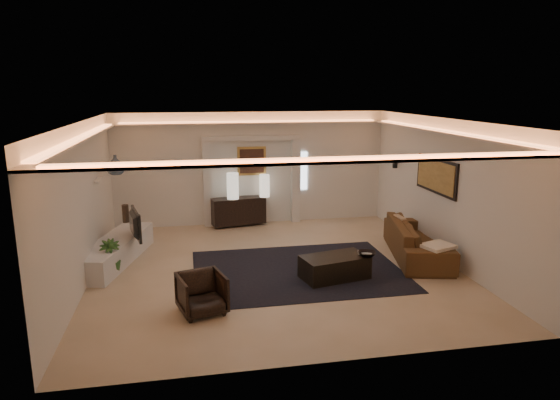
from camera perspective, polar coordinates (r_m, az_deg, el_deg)
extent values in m
plane|color=beige|center=(9.87, -0.50, -7.91)|extent=(7.00, 7.00, 0.00)
plane|color=white|center=(9.25, -0.53, 9.15)|extent=(7.00, 7.00, 0.00)
plane|color=white|center=(12.85, -3.29, 3.65)|extent=(7.00, 0.00, 7.00)
plane|color=white|center=(6.16, 5.31, -6.57)|extent=(7.00, 0.00, 7.00)
plane|color=white|center=(9.49, -21.79, -0.53)|extent=(0.00, 7.00, 7.00)
plane|color=white|center=(10.63, 18.39, 1.08)|extent=(0.00, 7.00, 7.00)
cube|color=silver|center=(9.27, -0.53, 7.42)|extent=(7.00, 7.00, 0.04)
cube|color=white|center=(13.09, 2.61, 3.38)|extent=(0.25, 0.03, 1.00)
cube|color=black|center=(9.76, 2.05, -8.13)|extent=(4.00, 3.00, 0.01)
cube|color=silver|center=(12.72, -8.36, 1.84)|extent=(0.22, 0.20, 2.20)
cube|color=silver|center=(13.01, 1.82, 2.21)|extent=(0.22, 0.20, 2.20)
cube|color=silver|center=(12.65, -3.28, 7.16)|extent=(2.52, 0.20, 0.12)
cube|color=tan|center=(12.79, -3.28, 4.51)|extent=(0.74, 0.04, 0.74)
cube|color=#4C2D1E|center=(12.77, -3.27, 4.50)|extent=(0.62, 0.02, 0.62)
cube|color=black|center=(10.83, 17.59, 2.69)|extent=(0.04, 1.64, 0.74)
cube|color=tan|center=(10.82, 17.47, 2.69)|extent=(0.02, 1.50, 0.62)
cylinder|color=black|center=(12.48, 13.13, 4.13)|extent=(0.12, 0.12, 0.22)
cube|color=silver|center=(10.80, -20.20, 2.20)|extent=(0.10, 0.55, 0.04)
cube|color=black|center=(12.77, -4.81, -1.24)|extent=(1.42, 0.66, 0.68)
cylinder|color=silver|center=(12.52, -5.47, 1.70)|extent=(0.35, 0.35, 0.66)
cylinder|color=white|center=(12.71, -1.80, 1.91)|extent=(0.31, 0.31, 0.58)
cube|color=silver|center=(10.69, -18.42, -5.65)|extent=(1.35, 2.78, 0.51)
imported|color=black|center=(10.55, -16.77, -2.85)|extent=(1.02, 0.36, 0.58)
cylinder|color=#3B2C21|center=(11.86, -17.36, -1.70)|extent=(0.17, 0.17, 0.41)
imported|color=slate|center=(11.18, -18.44, 3.87)|extent=(0.46, 0.46, 0.42)
imported|color=#2F5922|center=(9.96, -19.01, -6.32)|extent=(0.43, 0.43, 0.69)
imported|color=brown|center=(10.80, 15.57, -4.46)|extent=(2.70, 1.55, 0.74)
cube|color=white|center=(9.92, 17.74, -5.07)|extent=(0.71, 0.64, 0.06)
cube|color=tan|center=(11.15, 13.59, -2.86)|extent=(0.12, 0.40, 0.40)
cube|color=black|center=(9.38, 6.30, -7.77)|extent=(1.33, 0.91, 0.45)
imported|color=black|center=(9.39, 9.99, -6.27)|extent=(0.42, 0.42, 0.08)
cube|color=white|center=(9.55, 9.75, -6.11)|extent=(0.31, 0.26, 0.03)
imported|color=black|center=(8.02, -9.00, -10.62)|extent=(0.86, 0.87, 0.65)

